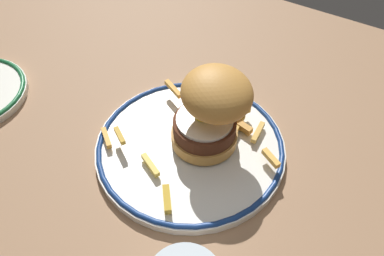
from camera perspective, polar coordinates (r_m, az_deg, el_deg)
The scene contains 4 objects.
ground_plane at distance 64.36cm, azimuth 1.61°, elevation -5.04°, with size 144.74×92.15×4.00cm, color #997150.
dinner_plate at distance 63.14cm, azimuth -0.00°, elevation -2.30°, with size 27.93×27.93×1.60cm.
burger at distance 58.76cm, azimuth 2.41°, elevation 2.50°, with size 14.00×13.78×12.12cm.
fries_pile at distance 64.47cm, azimuth 2.13°, elevation 1.07°, with size 25.90×25.94×2.21cm.
Camera 1 is at (18.32, -34.38, 49.23)cm, focal length 39.85 mm.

